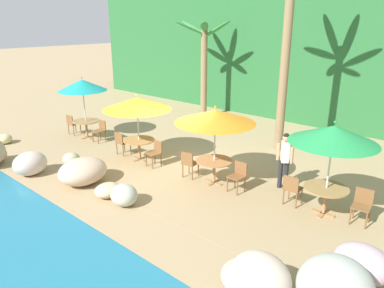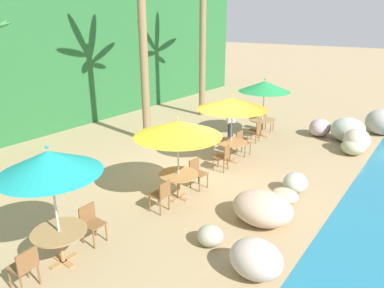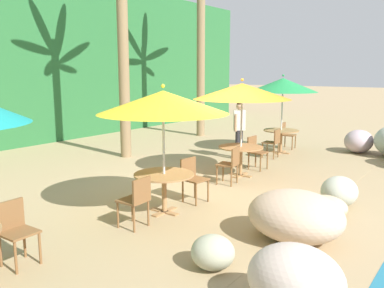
{
  "view_description": "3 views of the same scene",
  "coord_description": "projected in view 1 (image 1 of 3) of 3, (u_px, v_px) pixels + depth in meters",
  "views": [
    {
      "loc": [
        7.42,
        -8.12,
        4.71
      ],
      "look_at": [
        0.12,
        0.23,
        0.91
      ],
      "focal_mm": 33.85,
      "sensor_mm": 36.0,
      "label": 1
    },
    {
      "loc": [
        -8.89,
        -5.82,
        4.75
      ],
      "look_at": [
        -0.29,
        0.43,
        1.0
      ],
      "focal_mm": 33.26,
      "sensor_mm": 36.0,
      "label": 2
    },
    {
      "loc": [
        -7.52,
        -4.96,
        2.59
      ],
      "look_at": [
        0.14,
        0.56,
        0.9
      ],
      "focal_mm": 38.66,
      "sensor_mm": 36.0,
      "label": 3
    }
  ],
  "objects": [
    {
      "name": "umbrella_orange",
      "position": [
        215.0,
        116.0,
        10.38
      ],
      "size": [
        2.37,
        2.37,
        2.4
      ],
      "color": "silver",
      "rests_on": "ground"
    },
    {
      "name": "chair_orange_seaward",
      "position": [
        238.0,
        174.0,
        10.39
      ],
      "size": [
        0.45,
        0.45,
        0.87
      ],
      "color": "brown",
      "rests_on": "ground"
    },
    {
      "name": "palm_tree_nearest",
      "position": [
        204.0,
        51.0,
        17.71
      ],
      "size": [
        3.04,
        2.89,
        4.75
      ],
      "color": "olive",
      "rests_on": "ground"
    },
    {
      "name": "umbrella_green",
      "position": [
        334.0,
        134.0,
        8.6
      ],
      "size": [
        2.12,
        2.12,
        2.47
      ],
      "color": "silver",
      "rests_on": "ground"
    },
    {
      "name": "chair_teal_seaward",
      "position": [
        100.0,
        129.0,
        14.68
      ],
      "size": [
        0.42,
        0.43,
        0.87
      ],
      "color": "brown",
      "rests_on": "ground"
    },
    {
      "name": "dining_table_orange",
      "position": [
        214.0,
        164.0,
        10.86
      ],
      "size": [
        1.1,
        1.1,
        0.74
      ],
      "color": "#A37547",
      "rests_on": "ground"
    },
    {
      "name": "chair_teal_inland",
      "position": [
        72.0,
        123.0,
        15.56
      ],
      "size": [
        0.45,
        0.46,
        0.87
      ],
      "color": "brown",
      "rests_on": "ground"
    },
    {
      "name": "chair_yellow_seaward",
      "position": [
        156.0,
        151.0,
        12.2
      ],
      "size": [
        0.47,
        0.48,
        0.87
      ],
      "color": "brown",
      "rests_on": "ground"
    },
    {
      "name": "dining_table_green",
      "position": [
        326.0,
        192.0,
        9.09
      ],
      "size": [
        1.1,
        1.1,
        0.74
      ],
      "color": "#A37547",
      "rests_on": "ground"
    },
    {
      "name": "dining_table_yellow",
      "position": [
        139.0,
        143.0,
        12.71
      ],
      "size": [
        1.1,
        1.1,
        0.74
      ],
      "color": "#A37547",
      "rests_on": "ground"
    },
    {
      "name": "umbrella_yellow",
      "position": [
        137.0,
        103.0,
        12.25
      ],
      "size": [
        2.35,
        2.35,
        2.36
      ],
      "color": "silver",
      "rests_on": "ground"
    },
    {
      "name": "chair_green_seaward",
      "position": [
        362.0,
        204.0,
        8.73
      ],
      "size": [
        0.46,
        0.47,
        0.87
      ],
      "color": "brown",
      "rests_on": "ground"
    },
    {
      "name": "palm_tree_second",
      "position": [
        288.0,
        21.0,
        12.35
      ],
      "size": [
        3.36,
        3.23,
        7.1
      ],
      "color": "olive",
      "rests_on": "ground"
    },
    {
      "name": "umbrella_teal",
      "position": [
        82.0,
        85.0,
        14.59
      ],
      "size": [
        1.96,
        1.96,
        2.57
      ],
      "color": "silver",
      "rests_on": "ground"
    },
    {
      "name": "chair_orange_inland",
      "position": [
        189.0,
        162.0,
        11.26
      ],
      "size": [
        0.48,
        0.48,
        0.87
      ],
      "color": "brown",
      "rests_on": "ground"
    },
    {
      "name": "waiter_in_white",
      "position": [
        285.0,
        157.0,
        10.38
      ],
      "size": [
        0.52,
        0.39,
        1.7
      ],
      "color": "#232328",
      "rests_on": "ground"
    },
    {
      "name": "terrace_deck",
      "position": [
        185.0,
        171.0,
        11.93
      ],
      "size": [
        18.0,
        5.2,
        0.01
      ],
      "color": "tan",
      "rests_on": "ground"
    },
    {
      "name": "foliage_backdrop",
      "position": [
        310.0,
        58.0,
        17.37
      ],
      "size": [
        28.0,
        2.4,
        6.0
      ],
      "color": "#286633",
      "rests_on": "ground"
    },
    {
      "name": "ground_plane",
      "position": [
        185.0,
        171.0,
        11.93
      ],
      "size": [
        120.0,
        120.0,
        0.0
      ],
      "primitive_type": "plane",
      "color": "tan"
    },
    {
      "name": "rock_seawall",
      "position": [
        133.0,
        208.0,
        8.68
      ],
      "size": [
        16.73,
        3.42,
        1.1
      ],
      "color": "#C2A391",
      "rests_on": "ground"
    },
    {
      "name": "chair_yellow_inland",
      "position": [
        121.0,
        142.0,
        13.19
      ],
      "size": [
        0.43,
        0.44,
        0.87
      ],
      "color": "brown",
      "rests_on": "ground"
    },
    {
      "name": "dining_table_teal",
      "position": [
        86.0,
        124.0,
        15.11
      ],
      "size": [
        1.1,
        1.1,
        0.74
      ],
      "color": "#A37547",
      "rests_on": "ground"
    },
    {
      "name": "chair_green_inland",
      "position": [
        292.0,
        188.0,
        9.55
      ],
      "size": [
        0.44,
        0.45,
        0.87
      ],
      "color": "brown",
      "rests_on": "ground"
    }
  ]
}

